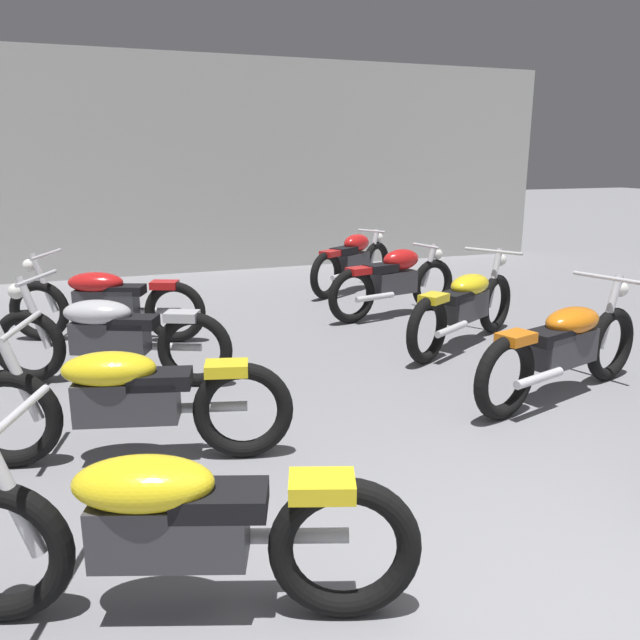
{
  "coord_description": "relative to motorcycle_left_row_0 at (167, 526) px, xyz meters",
  "views": [
    {
      "loc": [
        -1.98,
        -1.7,
        1.99
      ],
      "look_at": [
        0.0,
        3.56,
        0.55
      ],
      "focal_mm": 36.24,
      "sensor_mm": 36.0,
      "label": 1
    }
  ],
  "objects": [
    {
      "name": "motorcycle_right_row_3",
      "position": [
        3.44,
        4.6,
        0.01
      ],
      "size": [
        1.95,
        0.65,
        0.88
      ],
      "color": "black",
      "rests_on": "ground"
    },
    {
      "name": "motorcycle_left_row_3",
      "position": [
        -0.03,
        4.69,
        0.0
      ],
      "size": [
        2.04,
        1.03,
        0.97
      ],
      "color": "black",
      "rests_on": "ground"
    },
    {
      "name": "motorcycle_left_row_2",
      "position": [
        -0.07,
        3.24,
        0.0
      ],
      "size": [
        2.02,
        1.07,
        0.97
      ],
      "color": "black",
      "rests_on": "ground"
    },
    {
      "name": "motorcycle_right_row_1",
      "position": [
        3.46,
        1.56,
        0.0
      ],
      "size": [
        2.11,
        0.88,
        0.97
      ],
      "color": "black",
      "rests_on": "ground"
    },
    {
      "name": "motorcycle_right_row_4",
      "position": [
        3.56,
        6.21,
        0.01
      ],
      "size": [
        1.73,
        1.13,
        0.88
      ],
      "color": "black",
      "rests_on": "ground"
    },
    {
      "name": "motorcycle_left_row_0",
      "position": [
        0.0,
        0.0,
        0.0
      ],
      "size": [
        2.08,
        0.95,
        0.97
      ],
      "color": "black",
      "rests_on": "ground"
    },
    {
      "name": "motorcycle_left_row_1",
      "position": [
        -0.05,
        1.62,
        0.0
      ],
      "size": [
        2.12,
        0.83,
        0.97
      ],
      "color": "black",
      "rests_on": "ground"
    },
    {
      "name": "back_wall",
      "position": [
        1.73,
        8.75,
        1.35
      ],
      "size": [
        13.49,
        0.24,
        3.6
      ],
      "primitive_type": "cube",
      "color": "#B2B2AD",
      "rests_on": "ground"
    },
    {
      "name": "motorcycle_right_row_2",
      "position": [
        3.53,
        3.15,
        0.0
      ],
      "size": [
        1.94,
        1.18,
        0.97
      ],
      "color": "black",
      "rests_on": "ground"
    }
  ]
}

